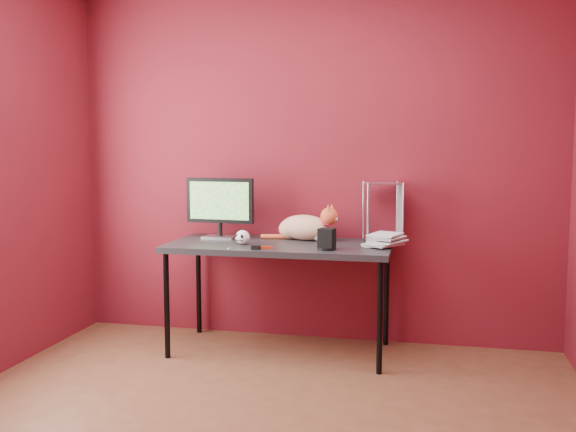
% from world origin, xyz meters
% --- Properties ---
extents(room, '(3.52, 3.52, 2.61)m').
position_xyz_m(room, '(0.00, 0.00, 1.45)').
color(room, '#532E1C').
rests_on(room, ground).
extents(desk, '(1.50, 0.70, 0.75)m').
position_xyz_m(desk, '(-0.15, 1.37, 0.70)').
color(desk, black).
rests_on(desk, ground).
extents(monitor, '(0.50, 0.17, 0.43)m').
position_xyz_m(monitor, '(-0.62, 1.51, 0.99)').
color(monitor, '#ADADB2').
rests_on(monitor, desk).
extents(cat, '(0.56, 0.30, 0.26)m').
position_xyz_m(cat, '(-0.01, 1.56, 0.84)').
color(cat, '#BF5C28').
rests_on(cat, desk).
extents(skull_mug, '(0.10, 0.10, 0.09)m').
position_xyz_m(skull_mug, '(-0.38, 1.27, 0.80)').
color(skull_mug, white).
rests_on(skull_mug, desk).
extents(speaker, '(0.12, 0.12, 0.14)m').
position_xyz_m(speaker, '(0.20, 1.17, 0.81)').
color(speaker, black).
rests_on(speaker, desk).
extents(book_stack, '(0.29, 0.30, 0.97)m').
position_xyz_m(book_stack, '(0.48, 1.44, 1.23)').
color(book_stack, beige).
rests_on(book_stack, desk).
extents(wire_rack, '(0.28, 0.25, 0.41)m').
position_xyz_m(wire_rack, '(0.52, 1.60, 0.96)').
color(wire_rack, '#ADADB2').
rests_on(wire_rack, desk).
extents(pocket_knife, '(0.08, 0.03, 0.02)m').
position_xyz_m(pocket_knife, '(-0.18, 1.13, 0.76)').
color(pocket_knife, '#A8250C').
rests_on(pocket_knife, desk).
extents(black_gadget, '(0.06, 0.04, 0.03)m').
position_xyz_m(black_gadget, '(-0.24, 1.08, 0.76)').
color(black_gadget, black).
rests_on(black_gadget, desk).
extents(washer, '(0.04, 0.04, 0.00)m').
position_xyz_m(washer, '(-0.41, 1.08, 0.75)').
color(washer, '#ADADB2').
rests_on(washer, desk).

